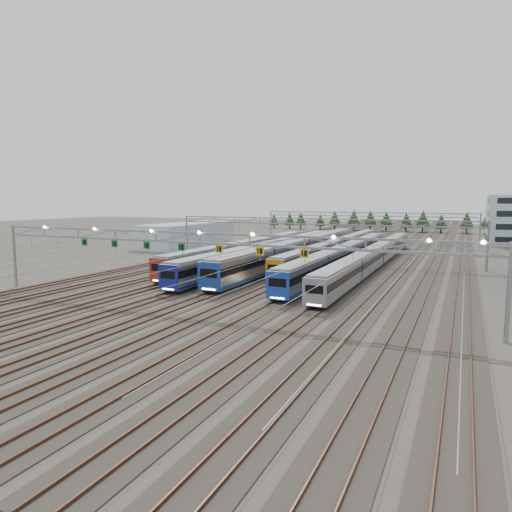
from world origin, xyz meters
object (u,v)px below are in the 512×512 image
at_px(train_b, 273,251).
at_px(west_shed, 188,234).
at_px(train_e, 345,256).
at_px(gantry_mid, 316,226).
at_px(train_a, 247,250).
at_px(gantry_far, 366,218).
at_px(train_c, 301,249).
at_px(gantry_near, 199,240).
at_px(train_f, 376,256).
at_px(train_d, 337,248).

bearing_deg(train_b, west_shed, 148.02).
xyz_separation_m(train_e, gantry_mid, (-6.75, 5.75, 4.36)).
relative_size(train_a, train_e, 0.88).
xyz_separation_m(train_b, gantry_far, (6.75, 49.18, 4.34)).
xyz_separation_m(train_c, gantry_mid, (2.25, 1.70, 4.15)).
distance_m(train_e, gantry_near, 35.39).
height_order(train_a, train_b, train_a).
distance_m(gantry_near, gantry_far, 85.12).
height_order(gantry_near, gantry_mid, gantry_near).
distance_m(train_c, gantry_near, 38.79).
xyz_separation_m(gantry_mid, gantry_far, (0.00, 45.00, 0.00)).
height_order(train_c, train_e, train_c).
height_order(train_c, gantry_near, gantry_near).
xyz_separation_m(train_e, train_f, (4.50, 2.96, -0.11)).
relative_size(train_d, gantry_near, 1.14).
bearing_deg(gantry_mid, west_shed, 158.14).
height_order(train_a, train_f, train_a).
bearing_deg(train_e, train_c, 155.75).
height_order(gantry_mid, gantry_far, same).
relative_size(train_e, west_shed, 1.99).
distance_m(train_b, west_shed, 36.40).
xyz_separation_m(train_a, train_f, (22.50, 3.13, -0.16)).
xyz_separation_m(gantry_near, gantry_far, (0.05, 85.12, -0.70)).
xyz_separation_m(gantry_near, west_shed, (-37.57, 55.21, -4.32)).
height_order(gantry_mid, west_shed, gantry_mid).
height_order(train_e, west_shed, west_shed).
height_order(train_f, west_shed, west_shed).
bearing_deg(train_d, gantry_near, -92.81).
distance_m(train_a, gantry_near, 36.33).
height_order(train_b, gantry_mid, gantry_mid).
bearing_deg(train_a, train_c, 25.14).
bearing_deg(train_c, west_shed, 154.60).
distance_m(train_f, gantry_mid, 12.42).
bearing_deg(train_b, train_e, -6.65).
bearing_deg(train_e, train_a, -179.46).
height_order(train_f, gantry_near, gantry_near).
relative_size(train_f, gantry_far, 1.21).
height_order(train_e, gantry_near, gantry_near).
xyz_separation_m(train_a, gantry_near, (11.20, -34.20, 5.01)).
bearing_deg(gantry_near, train_f, 73.16).
bearing_deg(west_shed, gantry_far, 38.48).
bearing_deg(train_d, gantry_mid, -108.47).
bearing_deg(train_c, train_e, -24.25).
distance_m(train_c, train_e, 9.87).
relative_size(train_a, train_f, 0.77).
relative_size(train_d, train_f, 0.94).
relative_size(train_d, train_e, 1.08).
bearing_deg(train_d, train_b, -129.50).
bearing_deg(train_c, train_d, 61.93).
bearing_deg(gantry_mid, gantry_far, 90.00).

